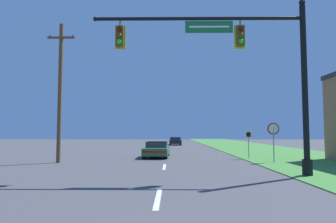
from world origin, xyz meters
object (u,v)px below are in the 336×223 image
(signal_mast, at_px, (252,67))
(far_car, at_px, (175,141))
(route_sign_post, at_px, (248,138))
(utility_pole_near, at_px, (60,90))
(car_ahead, at_px, (157,149))
(stop_sign, at_px, (273,133))

(signal_mast, distance_m, far_car, 33.37)
(route_sign_post, bearing_deg, utility_pole_near, -166.90)
(signal_mast, distance_m, route_sign_post, 9.59)
(car_ahead, height_order, utility_pole_near, utility_pole_near)
(car_ahead, bearing_deg, far_car, 85.66)
(signal_mast, relative_size, car_ahead, 2.10)
(car_ahead, distance_m, utility_pole_near, 8.57)
(car_ahead, xyz_separation_m, stop_sign, (7.67, -4.30, 1.26))
(signal_mast, bearing_deg, far_car, 95.27)
(far_car, bearing_deg, car_ahead, -94.34)
(signal_mast, xyz_separation_m, utility_pole_near, (-10.86, 5.75, -0.22))
(route_sign_post, distance_m, utility_pole_near, 13.61)
(far_car, xyz_separation_m, route_sign_post, (5.08, -24.20, 0.92))
(stop_sign, height_order, utility_pole_near, utility_pole_near)
(far_car, height_order, stop_sign, stop_sign)
(stop_sign, xyz_separation_m, route_sign_post, (-0.87, 2.87, -0.34))
(far_car, relative_size, route_sign_post, 2.10)
(car_ahead, distance_m, far_car, 22.83)
(signal_mast, distance_m, utility_pole_near, 12.29)
(far_car, relative_size, utility_pole_near, 0.47)
(stop_sign, bearing_deg, car_ahead, 150.72)
(stop_sign, bearing_deg, utility_pole_near, -179.43)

